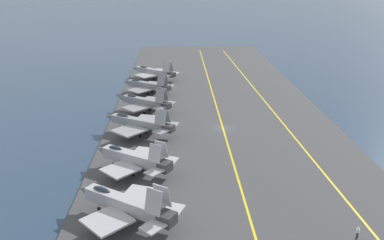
{
  "coord_description": "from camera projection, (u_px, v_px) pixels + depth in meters",
  "views": [
    {
      "loc": [
        -82.45,
        9.73,
        32.49
      ],
      "look_at": [
        -1.25,
        6.83,
        2.9
      ],
      "focal_mm": 38.0,
      "sensor_mm": 36.0,
      "label": 1
    }
  ],
  "objects": [
    {
      "name": "deck_stripe_foul_line",
      "position": [
        286.0,
        128.0,
        89.2
      ],
      "size": [
        187.36,
        8.0,
        0.01
      ],
      "primitive_type": "cube",
      "rotation": [
        0.0,
        0.0,
        0.04
      ],
      "color": "yellow",
      "rests_on": "carrier_deck"
    },
    {
      "name": "parked_jet_second",
      "position": [
        133.0,
        158.0,
        68.6
      ],
      "size": [
        12.98,
        15.06,
        6.48
      ],
      "color": "#A8AAAF",
      "rests_on": "carrier_deck"
    },
    {
      "name": "parked_jet_fifth",
      "position": [
        147.0,
        85.0,
        113.65
      ],
      "size": [
        12.99,
        15.19,
        6.05
      ],
      "color": "gray",
      "rests_on": "carrier_deck"
    },
    {
      "name": "parked_jet_sixth",
      "position": [
        154.0,
        72.0,
        129.13
      ],
      "size": [
        14.15,
        16.1,
        6.32
      ],
      "color": "#9EA3A8",
      "rests_on": "carrier_deck"
    },
    {
      "name": "ground_plane",
      "position": [
        223.0,
        130.0,
        88.87
      ],
      "size": [
        2000.0,
        2000.0,
        0.0
      ],
      "primitive_type": "plane",
      "color": "navy"
    },
    {
      "name": "deck_stripe_centerline",
      "position": [
        223.0,
        128.0,
        88.73
      ],
      "size": [
        187.5,
        0.36,
        0.01
      ],
      "primitive_type": "cube",
      "color": "yellow",
      "rests_on": "carrier_deck"
    },
    {
      "name": "parked_jet_fourth",
      "position": [
        145.0,
        102.0,
        98.21
      ],
      "size": [
        12.85,
        14.93,
        6.69
      ],
      "color": "gray",
      "rests_on": "carrier_deck"
    },
    {
      "name": "parked_jet_nearest",
      "position": [
        125.0,
        204.0,
        54.82
      ],
      "size": [
        13.57,
        15.97,
        6.83
      ],
      "color": "#A8AAAF",
      "rests_on": "carrier_deck"
    },
    {
      "name": "crew_white_vest",
      "position": [
        358.0,
        232.0,
        51.81
      ],
      "size": [
        0.31,
        0.41,
        1.69
      ],
      "color": "#232328",
      "rests_on": "carrier_deck"
    },
    {
      "name": "carrier_deck",
      "position": [
        223.0,
        129.0,
        88.8
      ],
      "size": [
        208.34,
        50.93,
        0.4
      ],
      "primitive_type": "cube",
      "color": "#424244",
      "rests_on": "ground"
    },
    {
      "name": "parked_jet_third",
      "position": [
        140.0,
        123.0,
        84.45
      ],
      "size": [
        13.5,
        16.62,
        6.31
      ],
      "color": "gray",
      "rests_on": "carrier_deck"
    }
  ]
}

